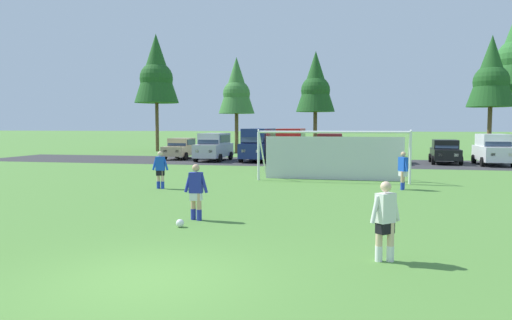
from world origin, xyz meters
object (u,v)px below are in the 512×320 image
at_px(player_midfield_center, 403,171).
at_px(parked_car_slot_center_right, 330,148).
at_px(player_defender_far, 196,192).
at_px(parked_car_slot_center_left, 259,144).
at_px(parked_car_slot_far_left, 181,148).
at_px(parked_car_slot_far_right, 445,151).
at_px(player_striker_near, 160,170).
at_px(parked_car_slot_end, 493,149).
at_px(soccer_ball, 180,223).
at_px(parked_car_slot_right, 384,151).
at_px(parked_car_slot_center, 291,144).
at_px(parked_car_slot_left, 214,147).
at_px(soccer_goal, 333,155).
at_px(player_winger_left, 385,221).

bearing_deg(player_midfield_center, parked_car_slot_center_right, 105.68).
relative_size(player_defender_far, parked_car_slot_center_left, 0.34).
relative_size(parked_car_slot_far_left, parked_car_slot_far_right, 0.98).
relative_size(player_striker_near, parked_car_slot_end, 0.35).
relative_size(soccer_ball, parked_car_slot_end, 0.05).
bearing_deg(parked_car_slot_right, soccer_ball, -105.45).
xyz_separation_m(parked_car_slot_far_left, parked_car_slot_center, (9.25, -0.88, 0.47)).
bearing_deg(parked_car_slot_center, parked_car_slot_left, -176.00).
bearing_deg(parked_car_slot_far_right, player_striker_near, -130.46).
relative_size(soccer_goal, player_midfield_center, 4.54).
relative_size(parked_car_slot_left, parked_car_slot_center, 0.96).
relative_size(player_striker_near, parked_car_slot_center_left, 0.34).
height_order(player_midfield_center, parked_car_slot_center_right, parked_car_slot_center_right).
xyz_separation_m(soccer_goal, parked_car_slot_center, (-3.76, 11.83, 0.05)).
distance_m(parked_car_slot_left, parked_car_slot_end, 20.24).
xyz_separation_m(parked_car_slot_far_left, parked_car_slot_end, (23.46, -1.17, 0.24)).
distance_m(player_midfield_center, parked_car_slot_far_left, 22.47).
height_order(player_striker_near, parked_car_slot_center_right, parked_car_slot_center_right).
bearing_deg(player_striker_near, parked_car_slot_right, 58.22).
relative_size(player_striker_near, parked_car_slot_center, 0.34).
bearing_deg(parked_car_slot_far_right, parked_car_slot_left, -176.90).
xyz_separation_m(soccer_ball, player_defender_far, (0.10, 1.03, 0.71)).
bearing_deg(player_midfield_center, parked_car_slot_left, 132.13).
relative_size(soccer_ball, player_striker_near, 0.13).
height_order(parked_car_slot_far_left, parked_car_slot_center_right, parked_car_slot_center_right).
distance_m(soccer_goal, parked_car_slot_right, 12.30).
relative_size(player_defender_far, parked_car_slot_end, 0.35).
height_order(parked_car_slot_left, parked_car_slot_center, parked_car_slot_center).
relative_size(soccer_goal, parked_car_slot_end, 1.60).
bearing_deg(parked_car_slot_far_left, parked_car_slot_center_right, -7.42).
bearing_deg(parked_car_slot_far_right, parked_car_slot_far_left, 178.96).
distance_m(soccer_goal, parked_car_slot_left, 15.04).
xyz_separation_m(player_defender_far, parked_car_slot_end, (13.80, 22.58, 0.29)).
xyz_separation_m(soccer_ball, parked_car_slot_left, (-6.33, 23.48, 1.00)).
xyz_separation_m(parked_car_slot_left, parked_car_slot_right, (12.95, 0.48, -0.24)).
xyz_separation_m(player_defender_far, parked_car_slot_far_left, (-9.65, 23.76, 0.05)).
distance_m(soccer_goal, player_winger_left, 14.37).
bearing_deg(parked_car_slot_center_right, player_midfield_center, -74.32).
xyz_separation_m(player_winger_left, parked_car_slot_left, (-11.59, 25.66, 0.29)).
height_order(parked_car_slot_left, parked_car_slot_far_right, parked_car_slot_left).
height_order(player_defender_far, parked_car_slot_far_right, parked_car_slot_far_right).
distance_m(player_winger_left, parked_car_slot_center_right, 25.50).
relative_size(soccer_ball, parked_car_slot_left, 0.05).
distance_m(player_midfield_center, player_winger_left, 11.43).
bearing_deg(player_midfield_center, parked_car_slot_far_left, 135.99).
bearing_deg(player_striker_near, soccer_ball, -62.76).
bearing_deg(parked_car_slot_right, parked_car_slot_far_left, 177.08).
xyz_separation_m(soccer_goal, parked_car_slot_far_left, (-13.02, 12.71, -0.42)).
bearing_deg(parked_car_slot_right, parked_car_slot_center_right, -168.99).
bearing_deg(soccer_goal, parked_car_slot_far_left, 135.68).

